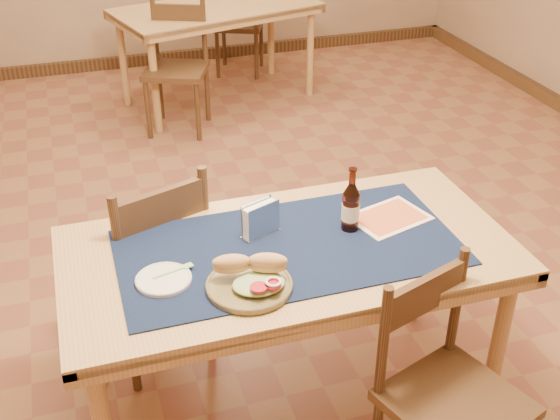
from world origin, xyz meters
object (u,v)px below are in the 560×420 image
object	(u,v)px
back_table	(217,17)
sandwich_plate	(251,280)
beer_bottle	(351,207)
napkin_holder	(260,220)
chair_main_far	(150,263)
main_table	(288,267)
chair_main_near	(447,392)

from	to	relation	value
back_table	sandwich_plate	distance (m)	3.51
sandwich_plate	beer_bottle	world-z (taller)	beer_bottle
napkin_holder	beer_bottle	bearing A→B (deg)	-11.11
back_table	chair_main_far	bearing A→B (deg)	-108.64
back_table	sandwich_plate	size ratio (longest dim) A/B	5.77
chair_main_far	napkin_holder	size ratio (longest dim) A/B	5.91
back_table	chair_main_far	size ratio (longest dim) A/B	1.77
back_table	beer_bottle	distance (m)	3.22
sandwich_plate	beer_bottle	size ratio (longest dim) A/B	1.14
back_table	sandwich_plate	bearing A→B (deg)	-101.29
sandwich_plate	beer_bottle	bearing A→B (deg)	28.02
beer_bottle	napkin_holder	distance (m)	0.33
main_table	chair_main_near	bearing A→B (deg)	-55.49
sandwich_plate	beer_bottle	distance (m)	0.50
sandwich_plate	main_table	bearing A→B (deg)	44.94
sandwich_plate	chair_main_near	bearing A→B (deg)	-32.10
chair_main_near	main_table	bearing A→B (deg)	124.51
sandwich_plate	napkin_holder	xyz separation A→B (m)	(0.12, 0.30, 0.03)
main_table	chair_main_far	size ratio (longest dim) A/B	1.72
main_table	beer_bottle	bearing A→B (deg)	10.42
napkin_holder	chair_main_far	bearing A→B (deg)	138.67
beer_bottle	napkin_holder	xyz separation A→B (m)	(-0.32, 0.06, -0.03)
napkin_holder	main_table	bearing A→B (deg)	-57.06
main_table	chair_main_near	xyz separation A→B (m)	(0.37, -0.54, -0.21)
back_table	sandwich_plate	world-z (taller)	sandwich_plate
chair_main_near	beer_bottle	xyz separation A→B (m)	(-0.12, 0.59, 0.39)
main_table	chair_main_far	bearing A→B (deg)	135.44
back_table	chair_main_far	world-z (taller)	chair_main_far
chair_main_far	sandwich_plate	world-z (taller)	chair_main_far
chair_main_far	beer_bottle	bearing A→B (deg)	-29.44
chair_main_near	back_table	bearing A→B (deg)	88.08
chair_main_near	sandwich_plate	bearing A→B (deg)	147.90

